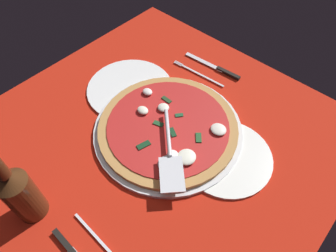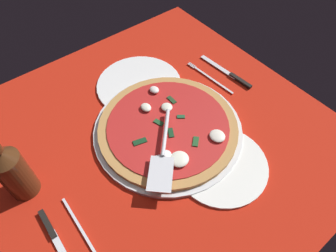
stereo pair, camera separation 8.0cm
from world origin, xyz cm
name	(u,v)px [view 1 (the left image)]	position (x,y,z in cm)	size (l,w,h in cm)	color
ground_plane	(157,138)	(0.00, 0.00, -0.40)	(90.21, 90.21, 0.80)	#B71F0F
checker_pattern	(156,137)	(0.00, 0.00, 0.05)	(90.21, 90.21, 0.10)	white
pizza_pan	(168,130)	(0.93, 3.59, 0.77)	(40.00, 40.00, 1.34)	silver
dinner_plate_left	(130,89)	(-18.29, 7.56, 0.60)	(25.83, 25.83, 1.00)	white
dinner_plate_right	(226,157)	(17.66, 7.18, 0.60)	(23.25, 23.25, 1.00)	white
pizza	(168,127)	(1.15, 3.51, 2.27)	(37.35, 37.35, 2.92)	#BB8547
pizza_server	(170,153)	(7.91, -3.46, 4.68)	(19.46, 18.76, 1.00)	silver
place_setting_far	(208,72)	(-5.51, 29.73, 0.45)	(20.94, 14.21, 1.40)	white
beer_bottle	(19,192)	(-6.42, -33.35, 9.29)	(6.60, 6.60, 24.70)	#452613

